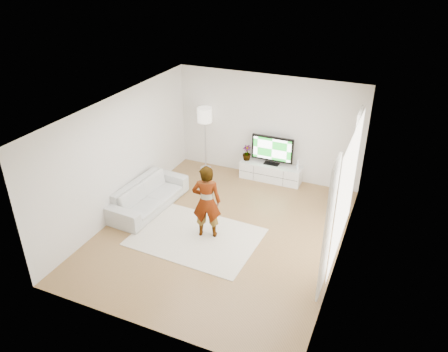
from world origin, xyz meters
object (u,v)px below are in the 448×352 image
at_px(television, 272,149).
at_px(media_console, 271,172).
at_px(sofa, 149,195).
at_px(floor_lamp, 205,118).
at_px(rug, 196,237).
at_px(player, 207,202).

bearing_deg(television, media_console, -90.00).
bearing_deg(sofa, media_console, -38.06).
xyz_separation_m(television, sofa, (-2.24, -2.53, -0.56)).
relative_size(television, sofa, 0.50).
xyz_separation_m(television, floor_lamp, (-1.91, -0.09, 0.63)).
distance_m(rug, floor_lamp, 3.66).
height_order(media_console, sofa, sofa).
relative_size(rug, player, 1.59).
height_order(television, sofa, television).
bearing_deg(player, television, -117.14).
xyz_separation_m(rug, floor_lamp, (-1.25, 3.10, 1.51)).
relative_size(media_console, television, 1.46).
xyz_separation_m(television, rug, (-0.66, -3.19, -0.88)).
distance_m(media_console, television, 0.66).
distance_m(media_console, player, 3.09).
bearing_deg(sofa, player, -101.60).
relative_size(television, rug, 0.42).
bearing_deg(player, floor_lamp, -82.14).
xyz_separation_m(media_console, floor_lamp, (-1.91, -0.06, 1.28)).
distance_m(television, sofa, 3.43).
bearing_deg(player, rug, 24.08).
bearing_deg(floor_lamp, television, 2.78).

